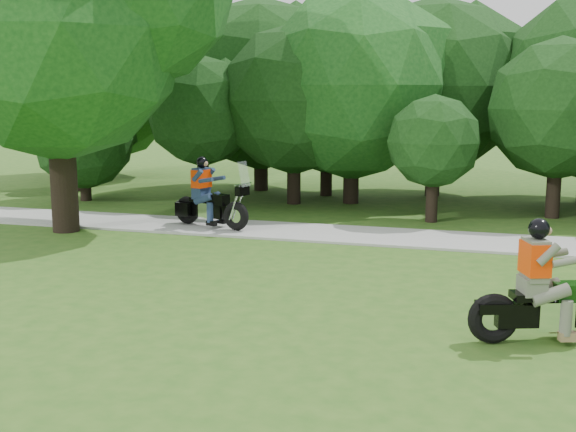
# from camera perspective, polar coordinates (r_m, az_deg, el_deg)

# --- Properties ---
(ground) EXTENTS (100.00, 100.00, 0.00)m
(ground) POSITION_cam_1_polar(r_m,az_deg,el_deg) (10.11, 14.35, -11.23)
(ground) COLOR #2C5919
(ground) RESTS_ON ground
(walkway) EXTENTS (60.00, 2.20, 0.06)m
(walkway) POSITION_cam_1_polar(r_m,az_deg,el_deg) (17.81, 15.44, -2.03)
(walkway) COLOR #9A9A95
(walkway) RESTS_ON ground
(tree_line) EXTENTS (39.48, 12.22, 7.14)m
(tree_line) POSITION_cam_1_polar(r_m,az_deg,el_deg) (24.18, 21.04, 9.18)
(tree_line) COLOR black
(tree_line) RESTS_ON ground
(big_tree_west) EXTENTS (8.64, 6.56, 9.96)m
(big_tree_west) POSITION_cam_1_polar(r_m,az_deg,el_deg) (19.67, -17.49, 15.75)
(big_tree_west) COLOR black
(big_tree_west) RESTS_ON ground
(chopper_motorcycle) EXTENTS (2.49, 1.26, 1.82)m
(chopper_motorcycle) POSITION_cam_1_polar(r_m,az_deg,el_deg) (11.02, 19.81, -6.06)
(chopper_motorcycle) COLOR black
(chopper_motorcycle) RESTS_ON ground
(touring_motorcycle) EXTENTS (2.37, 1.23, 1.84)m
(touring_motorcycle) POSITION_cam_1_polar(r_m,az_deg,el_deg) (19.03, -6.46, 1.16)
(touring_motorcycle) COLOR black
(touring_motorcycle) RESTS_ON walkway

